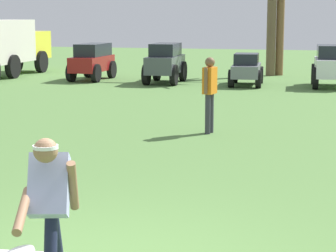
% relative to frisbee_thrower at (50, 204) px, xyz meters
% --- Properties ---
extents(frisbee_thrower, '(0.48, 1.15, 1.40)m').
position_rel_frisbee_thrower_xyz_m(frisbee_thrower, '(0.00, 0.00, 0.00)').
color(frisbee_thrower, '#191E38').
rests_on(frisbee_thrower, ground_plane).
extents(teammate_near_sideline, '(0.26, 0.50, 1.56)m').
position_rel_frisbee_thrower_xyz_m(teammate_near_sideline, '(-0.16, 7.97, 0.15)').
color(teammate_near_sideline, '#33333D').
rests_on(teammate_near_sideline, ground_plane).
extents(parked_car_slot_a, '(1.14, 2.40, 1.34)m').
position_rel_frisbee_thrower_xyz_m(parked_car_slot_a, '(-6.55, 17.81, -0.07)').
color(parked_car_slot_a, maroon).
rests_on(parked_car_slot_a, ground_plane).
extents(parked_car_slot_b, '(1.25, 2.39, 1.40)m').
position_rel_frisbee_thrower_xyz_m(parked_car_slot_b, '(-3.62, 17.39, -0.05)').
color(parked_car_slot_b, '#474C51').
rests_on(parked_car_slot_b, ground_plane).
extents(parked_car_slot_c, '(1.24, 2.26, 1.10)m').
position_rel_frisbee_thrower_xyz_m(parked_car_slot_c, '(-0.72, 17.31, -0.23)').
color(parked_car_slot_c, slate).
rests_on(parked_car_slot_c, ground_plane).
extents(parked_car_slot_d, '(1.32, 2.41, 1.40)m').
position_rel_frisbee_thrower_xyz_m(parked_car_slot_d, '(2.06, 17.53, -0.05)').
color(parked_car_slot_d, silver).
rests_on(parked_car_slot_d, ground_plane).
extents(box_truck, '(1.53, 5.93, 2.20)m').
position_rel_frisbee_thrower_xyz_m(box_truck, '(-10.26, 18.10, 0.44)').
color(box_truck, yellow).
rests_on(box_truck, ground_plane).
extents(palm_tree_far_left, '(3.19, 3.18, 5.09)m').
position_rel_frisbee_thrower_xyz_m(palm_tree_far_left, '(-0.30, 21.19, 2.19)').
color(palm_tree_far_left, brown).
rests_on(palm_tree_far_left, ground_plane).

